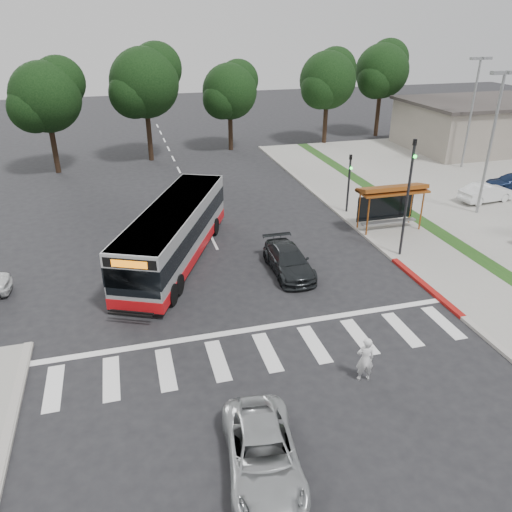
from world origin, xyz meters
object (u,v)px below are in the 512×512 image
object	(u,v)px
transit_bus	(175,234)
silver_suv_south	(263,454)
dark_sedan	(289,261)
pedestrian	(365,359)

from	to	relation	value
transit_bus	silver_suv_south	distance (m)	14.74
silver_suv_south	transit_bus	bearing A→B (deg)	99.77
transit_bus	dark_sedan	size ratio (longest dim) A/B	2.61
dark_sedan	silver_suv_south	xyz separation A→B (m)	(-4.77, -11.73, -0.03)
transit_bus	dark_sedan	xyz separation A→B (m)	(5.42, -2.97, -0.88)
pedestrian	transit_bus	bearing A→B (deg)	-56.21
dark_sedan	silver_suv_south	world-z (taller)	dark_sedan
pedestrian	silver_suv_south	distance (m)	5.52
pedestrian	dark_sedan	world-z (taller)	pedestrian
transit_bus	silver_suv_south	bearing A→B (deg)	-62.78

